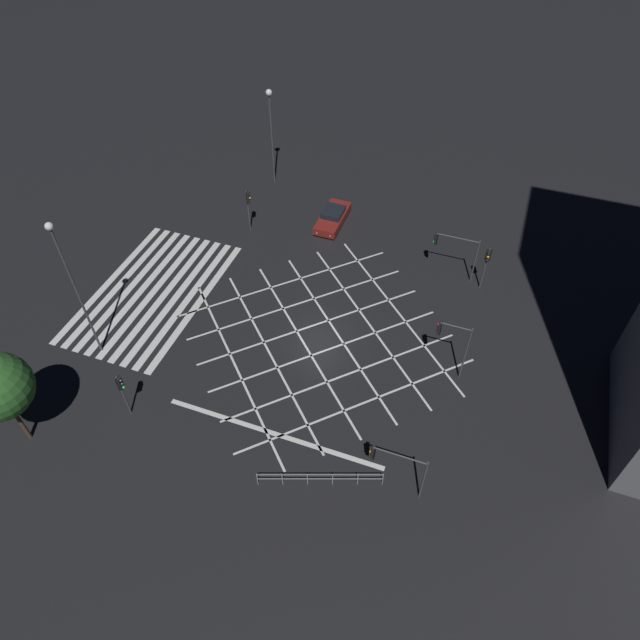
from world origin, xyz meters
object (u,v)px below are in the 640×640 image
traffic_light_median_north (452,339)px  traffic_light_sw_cross (249,203)px  traffic_light_ne_cross (394,462)px  traffic_light_nw_main (487,261)px  street_lamp_east (69,274)px  waiting_car (333,217)px  traffic_light_se_cross (122,388)px  traffic_light_nw_cross (453,246)px  street_lamp_west (271,118)px

traffic_light_median_north → traffic_light_sw_cross: bearing=-27.9°
traffic_light_ne_cross → traffic_light_nw_main: traffic_light_nw_main is taller
traffic_light_nw_main → street_lamp_east: street_lamp_east is taller
waiting_car → traffic_light_se_cross: bearing=-13.2°
traffic_light_median_north → traffic_light_se_cross: bearing=29.1°
traffic_light_se_cross → waiting_car: bearing=76.8°
waiting_car → traffic_light_nw_cross: bearing=72.7°
traffic_light_sw_cross → waiting_car: 6.88m
traffic_light_ne_cross → traffic_light_sw_cross: 24.25m
traffic_light_median_north → traffic_light_sw_cross: (-9.27, -17.50, -0.71)m
traffic_light_nw_cross → waiting_car: (-3.11, -10.01, -2.14)m
street_lamp_west → traffic_light_sw_cross: bearing=8.2°
traffic_light_median_north → waiting_car: bearing=-46.6°
traffic_light_se_cross → traffic_light_sw_cross: size_ratio=0.96×
traffic_light_nw_main → street_lamp_west: street_lamp_west is taller
street_lamp_east → waiting_car: size_ratio=2.29×
traffic_light_se_cross → street_lamp_east: 7.15m
traffic_light_median_north → traffic_light_sw_cross: traffic_light_median_north is taller
street_lamp_east → waiting_car: bearing=151.7°
traffic_light_ne_cross → street_lamp_east: 20.76m
street_lamp_east → waiting_car: street_lamp_east is taller
traffic_light_sw_cross → waiting_car: bearing=27.2°
traffic_light_sw_cross → traffic_light_nw_main: traffic_light_sw_cross is taller
traffic_light_nw_main → street_lamp_west: size_ratio=0.43×
traffic_light_ne_cross → waiting_car: size_ratio=0.79×
traffic_light_se_cross → traffic_light_nw_cross: traffic_light_nw_cross is taller
traffic_light_se_cross → traffic_light_nw_main: size_ratio=0.96×
traffic_light_sw_cross → waiting_car: size_ratio=0.79×
traffic_light_ne_cross → street_lamp_west: 30.71m
traffic_light_median_north → traffic_light_ne_cross: bearing=82.5°
traffic_light_nw_main → waiting_car: bearing=-106.3°
traffic_light_nw_cross → street_lamp_west: street_lamp_west is taller
traffic_light_se_cross → traffic_light_median_north: size_ratio=0.76×
street_lamp_east → street_lamp_west: (-22.18, 2.77, -0.68)m
traffic_light_sw_cross → waiting_car: traffic_light_sw_cross is taller
traffic_light_nw_main → street_lamp_west: (-7.83, -19.42, 3.39)m
traffic_light_se_cross → traffic_light_ne_cross: bearing=2.4°
traffic_light_median_north → waiting_car: size_ratio=1.00×
traffic_light_sw_cross → traffic_light_nw_cross: bearing=-0.3°
traffic_light_ne_cross → traffic_light_nw_cross: size_ratio=0.95×
traffic_light_nw_main → traffic_light_sw_cross: bearing=-92.0°
traffic_light_median_north → traffic_light_sw_cross: size_ratio=1.26×
traffic_light_se_cross → traffic_light_median_north: traffic_light_median_north is taller
traffic_light_median_north → traffic_light_ne_cross: (8.64, -1.15, -0.64)m
traffic_light_median_north → waiting_car: 17.11m
traffic_light_ne_cross → waiting_car: traffic_light_ne_cross is taller
traffic_light_sw_cross → traffic_light_median_north: bearing=-27.9°
waiting_car → street_lamp_east: bearing=-28.3°
street_lamp_west → traffic_light_ne_cross: bearing=34.7°
traffic_light_median_north → traffic_light_nw_main: traffic_light_median_north is taller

